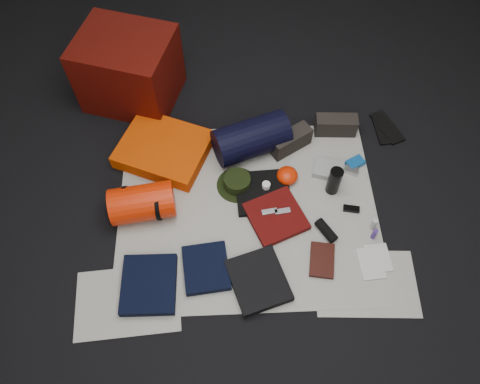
{
  "coord_description": "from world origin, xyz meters",
  "views": [
    {
      "loc": [
        -0.11,
        -1.4,
        2.56
      ],
      "look_at": [
        -0.05,
        0.08,
        0.1
      ],
      "focal_mm": 35.0,
      "sensor_mm": 36.0,
      "label": 1
    }
  ],
  "objects_px": {
    "sleeping_pad": "(164,149)",
    "navy_duffel": "(251,138)",
    "compact_camera": "(351,170)",
    "stuff_sack": "(142,203)",
    "paperback_book": "(322,260)",
    "red_cabinet": "(129,70)",
    "water_bottle": "(334,181)"
  },
  "relations": [
    {
      "from": "compact_camera",
      "to": "navy_duffel",
      "type": "bearing_deg",
      "value": -173.85
    },
    {
      "from": "red_cabinet",
      "to": "stuff_sack",
      "type": "distance_m",
      "value": 1.0
    },
    {
      "from": "stuff_sack",
      "to": "paperback_book",
      "type": "bearing_deg",
      "value": -19.51
    },
    {
      "from": "compact_camera",
      "to": "sleeping_pad",
      "type": "bearing_deg",
      "value": -165.35
    },
    {
      "from": "stuff_sack",
      "to": "sleeping_pad",
      "type": "bearing_deg",
      "value": 77.05
    },
    {
      "from": "water_bottle",
      "to": "red_cabinet",
      "type": "bearing_deg",
      "value": 146.6
    },
    {
      "from": "stuff_sack",
      "to": "navy_duffel",
      "type": "distance_m",
      "value": 0.81
    },
    {
      "from": "navy_duffel",
      "to": "paperback_book",
      "type": "height_order",
      "value": "navy_duffel"
    },
    {
      "from": "sleeping_pad",
      "to": "stuff_sack",
      "type": "bearing_deg",
      "value": -102.95
    },
    {
      "from": "red_cabinet",
      "to": "compact_camera",
      "type": "xyz_separation_m",
      "value": [
        1.46,
        -0.73,
        -0.23
      ]
    },
    {
      "from": "sleeping_pad",
      "to": "navy_duffel",
      "type": "distance_m",
      "value": 0.58
    },
    {
      "from": "stuff_sack",
      "to": "water_bottle",
      "type": "distance_m",
      "value": 1.18
    },
    {
      "from": "sleeping_pad",
      "to": "compact_camera",
      "type": "bearing_deg",
      "value": -9.24
    },
    {
      "from": "stuff_sack",
      "to": "compact_camera",
      "type": "xyz_separation_m",
      "value": [
        1.32,
        0.24,
        -0.09
      ]
    },
    {
      "from": "stuff_sack",
      "to": "water_bottle",
      "type": "xyz_separation_m",
      "value": [
        1.18,
        0.11,
        -0.01
      ]
    },
    {
      "from": "red_cabinet",
      "to": "compact_camera",
      "type": "height_order",
      "value": "red_cabinet"
    },
    {
      "from": "water_bottle",
      "to": "paperback_book",
      "type": "bearing_deg",
      "value": -104.7
    },
    {
      "from": "sleeping_pad",
      "to": "compact_camera",
      "type": "height_order",
      "value": "sleeping_pad"
    },
    {
      "from": "stuff_sack",
      "to": "navy_duffel",
      "type": "bearing_deg",
      "value": 33.38
    },
    {
      "from": "sleeping_pad",
      "to": "red_cabinet",
      "type": "bearing_deg",
      "value": 113.59
    },
    {
      "from": "stuff_sack",
      "to": "paperback_book",
      "type": "xyz_separation_m",
      "value": [
        1.05,
        -0.37,
        -0.1
      ]
    },
    {
      "from": "red_cabinet",
      "to": "water_bottle",
      "type": "bearing_deg",
      "value": -15.64
    },
    {
      "from": "navy_duffel",
      "to": "water_bottle",
      "type": "distance_m",
      "value": 0.6
    },
    {
      "from": "red_cabinet",
      "to": "sleeping_pad",
      "type": "relative_size",
      "value": 1.1
    },
    {
      "from": "compact_camera",
      "to": "paperback_book",
      "type": "bearing_deg",
      "value": -90.1
    },
    {
      "from": "sleeping_pad",
      "to": "navy_duffel",
      "type": "relative_size",
      "value": 1.15
    },
    {
      "from": "red_cabinet",
      "to": "compact_camera",
      "type": "distance_m",
      "value": 1.65
    },
    {
      "from": "water_bottle",
      "to": "paperback_book",
      "type": "relative_size",
      "value": 0.98
    },
    {
      "from": "red_cabinet",
      "to": "paperback_book",
      "type": "height_order",
      "value": "red_cabinet"
    },
    {
      "from": "stuff_sack",
      "to": "water_bottle",
      "type": "height_order",
      "value": "stuff_sack"
    },
    {
      "from": "navy_duffel",
      "to": "paperback_book",
      "type": "xyz_separation_m",
      "value": [
        0.37,
        -0.82,
        -0.11
      ]
    },
    {
      "from": "red_cabinet",
      "to": "paperback_book",
      "type": "bearing_deg",
      "value": -30.99
    }
  ]
}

